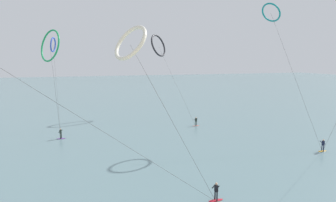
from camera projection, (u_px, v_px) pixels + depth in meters
The scene contains 10 objects.
sea_water at pixel (109, 89), 113.24m from camera, with size 400.00×200.00×0.08m, color slate.
surfer_crimson at pixel (216, 193), 23.05m from camera, with size 1.40×0.63×1.70m.
surfer_coral at pixel (196, 122), 49.44m from camera, with size 1.40×0.60×1.70m.
surfer_violet at pixel (61, 134), 41.28m from camera, with size 1.40×0.71×1.70m.
surfer_amber at pixel (323, 146), 35.60m from camera, with size 1.40×0.59×1.70m.
kite_charcoal at pixel (158, 46), 60.25m from camera, with size 5.91×17.54×18.43m.
kite_ivory at pixel (130, 43), 22.86m from camera, with size 8.58×6.25×15.58m.
kite_emerald at pixel (50, 46), 39.11m from camera, with size 4.03×4.92×17.05m.
kite_cobalt at pixel (53, 45), 57.20m from camera, with size 3.00×21.82×17.47m.
kite_teal at pixel (271, 13), 42.76m from camera, with size 2.90×13.02×21.67m.
Camera 1 is at (-9.48, -7.81, 12.41)m, focal length 27.86 mm.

